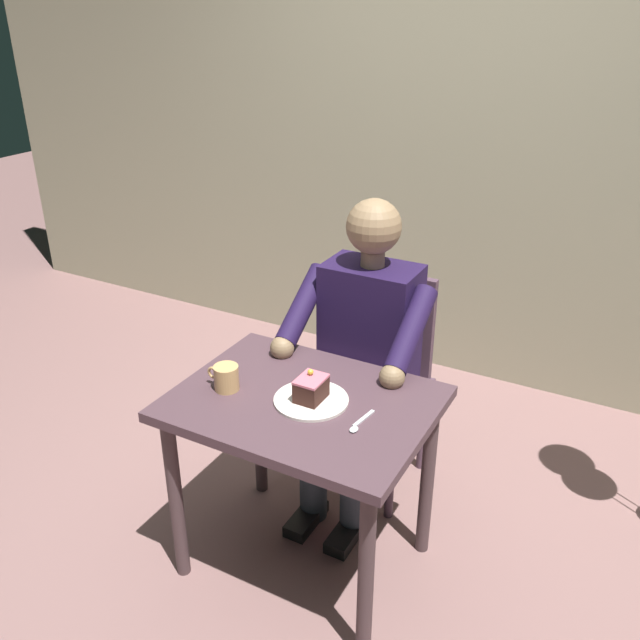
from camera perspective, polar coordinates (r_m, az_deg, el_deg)
The scene contains 9 objects.
ground_plane at distance 2.68m, azimuth -1.27°, elevation -19.64°, with size 14.00×14.00×0.00m, color #86605D.
cafe_rear_panel at distance 3.50m, azimuth 13.31°, elevation 18.40°, with size 6.40×0.12×3.00m, color #A6A484.
dining_table at distance 2.29m, azimuth -1.41°, elevation -9.00°, with size 0.85×0.65×0.71m.
chair at distance 2.82m, azimuth 4.94°, elevation -4.37°, with size 0.42×0.42×0.90m.
seated_person at distance 2.60m, azimuth 3.53°, elevation -3.02°, with size 0.53×0.58×1.26m.
dessert_plate at distance 2.22m, azimuth -0.72°, elevation -6.78°, with size 0.25×0.25×0.01m, color silver.
cake_slice at distance 2.19m, azimuth -0.73°, elevation -5.79°, with size 0.08×0.11×0.10m.
coffee_cup at distance 2.28m, azimuth -8.00°, elevation -4.83°, with size 0.12×0.08×0.09m.
dessert_spoon at distance 2.11m, azimuth 3.28°, elevation -8.84°, with size 0.03×0.14×0.01m.
Camera 1 is at (-0.95, 1.63, 1.91)m, focal length 37.64 mm.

